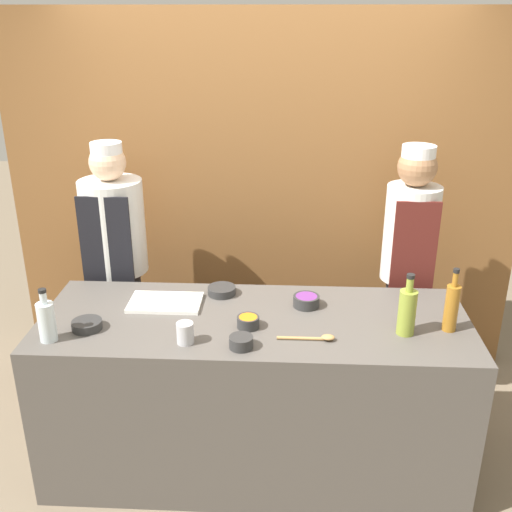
{
  "coord_description": "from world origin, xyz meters",
  "views": [
    {
      "loc": [
        0.15,
        -2.71,
        2.37
      ],
      "look_at": [
        0.0,
        0.16,
        1.19
      ],
      "focal_mm": 42.0,
      "sensor_mm": 36.0,
      "label": 1
    }
  ],
  "objects_px": {
    "sauce_bowl_brown": "(241,341)",
    "sauce_bowl_red": "(222,290)",
    "bottle_amber": "(452,306)",
    "chef_right": "(407,267)",
    "cutting_board": "(165,303)",
    "sauce_bowl_purple": "(306,300)",
    "chef_left": "(117,266)",
    "bottle_oil": "(407,311)",
    "cup_steel": "(185,333)",
    "wooden_spoon": "(315,338)",
    "sauce_bowl_orange": "(248,321)",
    "bottle_clear": "(47,320)",
    "sauce_bowl_green": "(87,324)"
  },
  "relations": [
    {
      "from": "bottle_clear",
      "to": "chef_right",
      "type": "bearing_deg",
      "value": 26.33
    },
    {
      "from": "bottle_amber",
      "to": "sauce_bowl_purple",
      "type": "bearing_deg",
      "value": 162.56
    },
    {
      "from": "cup_steel",
      "to": "chef_left",
      "type": "height_order",
      "value": "chef_left"
    },
    {
      "from": "sauce_bowl_red",
      "to": "bottle_amber",
      "type": "xyz_separation_m",
      "value": [
        1.16,
        -0.34,
        0.1
      ]
    },
    {
      "from": "sauce_bowl_brown",
      "to": "cutting_board",
      "type": "height_order",
      "value": "sauce_bowl_brown"
    },
    {
      "from": "cup_steel",
      "to": "sauce_bowl_red",
      "type": "bearing_deg",
      "value": 77.58
    },
    {
      "from": "cutting_board",
      "to": "cup_steel",
      "type": "bearing_deg",
      "value": -66.23
    },
    {
      "from": "cutting_board",
      "to": "wooden_spoon",
      "type": "distance_m",
      "value": 0.86
    },
    {
      "from": "bottle_oil",
      "to": "sauce_bowl_red",
      "type": "bearing_deg",
      "value": 157.63
    },
    {
      "from": "cutting_board",
      "to": "cup_steel",
      "type": "height_order",
      "value": "cup_steel"
    },
    {
      "from": "bottle_oil",
      "to": "wooden_spoon",
      "type": "distance_m",
      "value": 0.46
    },
    {
      "from": "sauce_bowl_brown",
      "to": "sauce_bowl_red",
      "type": "bearing_deg",
      "value": 105.03
    },
    {
      "from": "sauce_bowl_purple",
      "to": "chef_left",
      "type": "bearing_deg",
      "value": 156.61
    },
    {
      "from": "bottle_clear",
      "to": "chef_left",
      "type": "distance_m",
      "value": 0.93
    },
    {
      "from": "sauce_bowl_red",
      "to": "cutting_board",
      "type": "distance_m",
      "value": 0.32
    },
    {
      "from": "cutting_board",
      "to": "bottle_amber",
      "type": "xyz_separation_m",
      "value": [
        1.45,
        -0.2,
        0.12
      ]
    },
    {
      "from": "chef_left",
      "to": "bottle_amber",
      "type": "bearing_deg",
      "value": -21.21
    },
    {
      "from": "sauce_bowl_orange",
      "to": "chef_right",
      "type": "xyz_separation_m",
      "value": [
        0.92,
        0.75,
        -0.01
      ]
    },
    {
      "from": "sauce_bowl_red",
      "to": "bottle_amber",
      "type": "height_order",
      "value": "bottle_amber"
    },
    {
      "from": "sauce_bowl_brown",
      "to": "wooden_spoon",
      "type": "height_order",
      "value": "sauce_bowl_brown"
    },
    {
      "from": "sauce_bowl_brown",
      "to": "bottle_oil",
      "type": "xyz_separation_m",
      "value": [
        0.79,
        0.17,
        0.09
      ]
    },
    {
      "from": "bottle_oil",
      "to": "bottle_amber",
      "type": "bearing_deg",
      "value": 11.97
    },
    {
      "from": "sauce_bowl_red",
      "to": "cup_steel",
      "type": "height_order",
      "value": "cup_steel"
    },
    {
      "from": "bottle_amber",
      "to": "bottle_oil",
      "type": "xyz_separation_m",
      "value": [
        -0.22,
        -0.05,
        -0.01
      ]
    },
    {
      "from": "sauce_bowl_orange",
      "to": "bottle_amber",
      "type": "height_order",
      "value": "bottle_amber"
    },
    {
      "from": "bottle_clear",
      "to": "cup_steel",
      "type": "height_order",
      "value": "bottle_clear"
    },
    {
      "from": "wooden_spoon",
      "to": "cup_steel",
      "type": "bearing_deg",
      "value": -174.88
    },
    {
      "from": "sauce_bowl_green",
      "to": "wooden_spoon",
      "type": "relative_size",
      "value": 0.54
    },
    {
      "from": "wooden_spoon",
      "to": "chef_left",
      "type": "relative_size",
      "value": 0.17
    },
    {
      "from": "sauce_bowl_brown",
      "to": "bottle_oil",
      "type": "bearing_deg",
      "value": 12.41
    },
    {
      "from": "sauce_bowl_purple",
      "to": "cup_steel",
      "type": "relative_size",
      "value": 1.34
    },
    {
      "from": "sauce_bowl_orange",
      "to": "chef_right",
      "type": "height_order",
      "value": "chef_right"
    },
    {
      "from": "chef_left",
      "to": "sauce_bowl_brown",
      "type": "bearing_deg",
      "value": -48.11
    },
    {
      "from": "sauce_bowl_orange",
      "to": "chef_left",
      "type": "bearing_deg",
      "value": 139.19
    },
    {
      "from": "sauce_bowl_brown",
      "to": "cutting_board",
      "type": "xyz_separation_m",
      "value": [
        -0.44,
        0.42,
        -0.02
      ]
    },
    {
      "from": "bottle_amber",
      "to": "chef_right",
      "type": "distance_m",
      "value": 0.73
    },
    {
      "from": "cup_steel",
      "to": "sauce_bowl_orange",
      "type": "bearing_deg",
      "value": 29.91
    },
    {
      "from": "sauce_bowl_red",
      "to": "sauce_bowl_orange",
      "type": "bearing_deg",
      "value": -64.99
    },
    {
      "from": "sauce_bowl_brown",
      "to": "sauce_bowl_purple",
      "type": "distance_m",
      "value": 0.54
    },
    {
      "from": "sauce_bowl_green",
      "to": "wooden_spoon",
      "type": "distance_m",
      "value": 1.13
    },
    {
      "from": "sauce_bowl_orange",
      "to": "chef_right",
      "type": "bearing_deg",
      "value": 39.17
    },
    {
      "from": "sauce_bowl_brown",
      "to": "bottle_amber",
      "type": "height_order",
      "value": "bottle_amber"
    },
    {
      "from": "wooden_spoon",
      "to": "bottle_oil",
      "type": "bearing_deg",
      "value": 11.45
    },
    {
      "from": "bottle_amber",
      "to": "chef_right",
      "type": "bearing_deg",
      "value": 96.01
    },
    {
      "from": "bottle_amber",
      "to": "chef_right",
      "type": "relative_size",
      "value": 0.2
    },
    {
      "from": "sauce_bowl_brown",
      "to": "sauce_bowl_green",
      "type": "distance_m",
      "value": 0.79
    },
    {
      "from": "cutting_board",
      "to": "sauce_bowl_purple",
      "type": "bearing_deg",
      "value": 1.38
    },
    {
      "from": "cutting_board",
      "to": "sauce_bowl_red",
      "type": "bearing_deg",
      "value": 25.6
    },
    {
      "from": "bottle_oil",
      "to": "cup_steel",
      "type": "xyz_separation_m",
      "value": [
        -1.06,
        -0.14,
        -0.07
      ]
    },
    {
      "from": "bottle_clear",
      "to": "wooden_spoon",
      "type": "bearing_deg",
      "value": 2.88
    }
  ]
}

